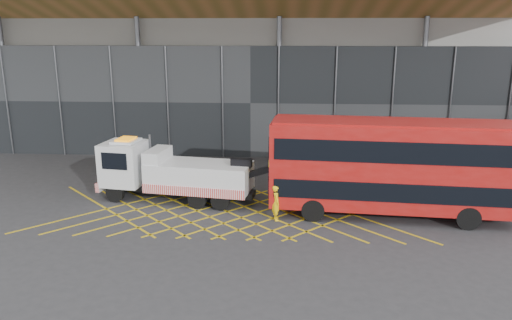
{
  "coord_description": "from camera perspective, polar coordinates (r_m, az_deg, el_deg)",
  "views": [
    {
      "loc": [
        4.57,
        -24.16,
        9.23
      ],
      "look_at": [
        3.0,
        1.5,
        2.4
      ],
      "focal_mm": 35.0,
      "sensor_mm": 36.0,
      "label": 1
    }
  ],
  "objects": [
    {
      "name": "road_markings",
      "position": [
        26.04,
        -3.3,
        -5.9
      ],
      "size": [
        19.96,
        7.16,
        0.01
      ],
      "color": "gold",
      "rests_on": "ground_plane"
    },
    {
      "name": "ground_plane",
      "position": [
        26.27,
        -6.78,
        -5.8
      ],
      "size": [
        120.0,
        120.0,
        0.0
      ],
      "primitive_type": "plane",
      "color": "#2C2D2F"
    },
    {
      "name": "worker",
      "position": [
        24.66,
        2.34,
        -4.89
      ],
      "size": [
        0.54,
        0.72,
        1.79
      ],
      "primitive_type": "imported",
      "rotation": [
        0.0,
        0.0,
        1.75
      ],
      "color": "yellow",
      "rests_on": "ground_plane"
    },
    {
      "name": "bus_towed",
      "position": [
        25.47,
        15.32,
        -0.5
      ],
      "size": [
        12.18,
        3.78,
        4.88
      ],
      "rotation": [
        0.0,
        0.0,
        -0.08
      ],
      "color": "#9E0F0C",
      "rests_on": "ground_plane"
    },
    {
      "name": "recovery_truck",
      "position": [
        27.66,
        -9.76,
        -1.38
      ],
      "size": [
        9.93,
        3.61,
        3.44
      ],
      "rotation": [
        0.0,
        0.0,
        -0.15
      ],
      "color": "black",
      "rests_on": "ground_plane"
    },
    {
      "name": "construction_building",
      "position": [
        42.64,
        -0.06,
        14.54
      ],
      "size": [
        55.0,
        23.97,
        18.0
      ],
      "color": "gray",
      "rests_on": "ground_plane"
    }
  ]
}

